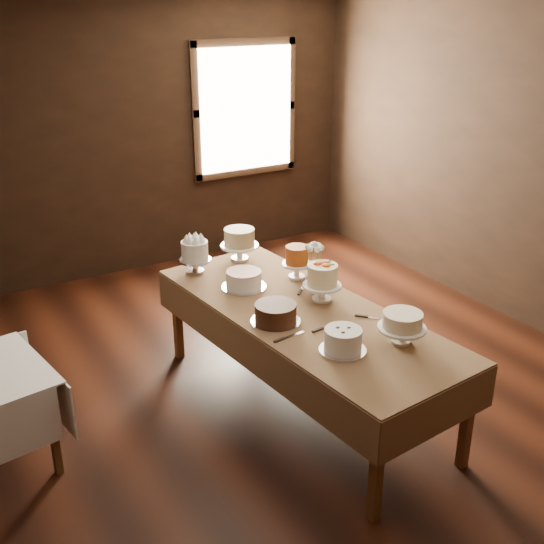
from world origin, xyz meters
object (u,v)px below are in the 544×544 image
Objects in this scene: flower_vase at (314,278)px; cake_meringue at (195,258)px; cake_flowers at (322,284)px; cake_chocolate at (276,314)px; display_table at (304,318)px; cake_speckled at (240,246)px; cake_lattice at (244,281)px; cake_server_b at (379,319)px; cake_swirl at (343,341)px; cake_server_e at (295,335)px; cake_caramel at (297,264)px; cake_server_a at (332,325)px; cake_cream at (402,329)px; cake_server_d at (304,286)px.

cake_meringue is at bearing 132.95° from flower_vase.
cake_flowers is (0.55, -0.92, 0.00)m from cake_meringue.
cake_chocolate is 3.13× the size of flower_vase.
cake_flowers reaches higher than display_table.
cake_flowers is at bearing -82.62° from cake_speckled.
cake_lattice reaches higher than cake_server_b.
cake_speckled is at bearing 106.29° from flower_vase.
cake_server_e is (-0.14, 0.32, -0.07)m from cake_swirl.
cake_speckled is 1.24× the size of cake_flowers.
cake_server_b is (0.53, -0.91, -0.05)m from cake_lattice.
cake_caramel reaches higher than cake_server_a.
cake_meringue is at bearing 141.04° from cake_caramel.
cake_flowers is 0.76m from cake_cream.
cake_flowers is (-0.07, -0.43, 0.01)m from cake_caramel.
cake_meringue is 0.94m from flower_vase.
cake_lattice is at bearing 108.87° from cake_server_d.
cake_meringue reaches higher than flower_vase.
display_table is 20.28× the size of flower_vase.
flower_vase is (-0.07, 0.68, 0.06)m from cake_server_b.
cake_server_d is 1.00× the size of cake_server_e.
cake_caramel is at bearing 46.79° from cake_chocolate.
cake_caramel is 0.76m from cake_chocolate.
cake_server_b is 1.00× the size of cake_server_e.
cake_caramel is at bearing 81.35° from cake_flowers.
cake_flowers is 1.17× the size of cake_server_e.
cake_lattice is (0.18, -0.46, -0.06)m from cake_meringue.
cake_speckled is 1.31× the size of cake_caramel.
cake_cream is 0.34m from cake_server_b.
cake_server_d is at bearing -49.14° from cake_meringue.
cake_swirl is 0.35m from cake_server_e.
cake_caramel is 2.15× the size of flower_vase.
display_table is 1.08m from cake_speckled.
cake_server_b is 0.72m from cake_server_d.
cake_cream is at bearing -84.65° from cake_flowers.
display_table is at bearing -166.44° from cake_server_d.
cake_server_b is (0.29, -1.43, -0.12)m from cake_speckled.
cake_server_e is 0.79m from flower_vase.
cake_speckled is 1.20× the size of cake_swirl.
cake_meringue is at bearing 95.16° from cake_chocolate.
cake_caramel is at bearing 71.28° from cake_swirl.
cake_meringue is at bearing 120.74° from cake_flowers.
cake_speckled is 0.89× the size of cake_chocolate.
cake_server_e is at bearing -123.51° from cake_caramel.
cake_speckled is at bearing 58.18° from cake_server_d.
cake_caramel is (0.43, -0.04, 0.06)m from cake_lattice.
cake_cream is 1.26× the size of cake_server_a.
cake_swirl is (0.07, -1.13, 0.01)m from cake_lattice.
cake_swirl is (0.25, -1.58, -0.05)m from cake_meringue.
cake_caramel reaches higher than cake_server_b.
cake_speckled is 0.99m from cake_flowers.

